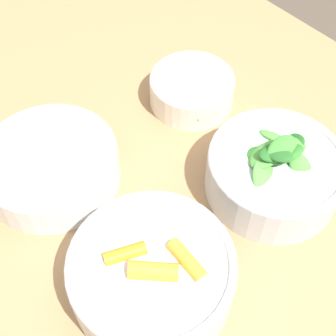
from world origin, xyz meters
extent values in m
cube|color=#99724C|center=(0.00, 0.00, 0.76)|extent=(1.23, 0.84, 0.03)
cube|color=olive|center=(0.56, -0.36, 0.37)|extent=(0.06, 0.06, 0.75)
cylinder|color=silver|center=(-0.12, 0.11, 0.81)|extent=(0.18, 0.18, 0.06)
torus|color=silver|center=(-0.12, 0.11, 0.84)|extent=(0.18, 0.18, 0.01)
cylinder|color=orange|center=(-0.09, 0.11, 0.82)|extent=(0.04, 0.05, 0.02)
cylinder|color=orange|center=(-0.08, 0.07, 0.83)|extent=(0.02, 0.04, 0.02)
cylinder|color=orange|center=(-0.08, 0.13, 0.83)|extent=(0.05, 0.03, 0.02)
cylinder|color=orange|center=(-0.11, 0.10, 0.82)|extent=(0.06, 0.04, 0.02)
cylinder|color=orange|center=(-0.10, 0.05, 0.82)|extent=(0.04, 0.04, 0.02)
cylinder|color=orange|center=(-0.13, 0.11, 0.84)|extent=(0.05, 0.05, 0.02)
cylinder|color=orange|center=(-0.14, 0.07, 0.84)|extent=(0.05, 0.02, 0.02)
cylinder|color=orange|center=(-0.09, 0.12, 0.84)|extent=(0.03, 0.05, 0.02)
cylinder|color=silver|center=(-0.11, -0.10, 0.80)|extent=(0.17, 0.17, 0.06)
torus|color=silver|center=(-0.11, -0.10, 0.83)|extent=(0.17, 0.17, 0.01)
ellipsoid|color=#4C933D|center=(-0.12, -0.07, 0.83)|extent=(0.06, 0.06, 0.05)
ellipsoid|color=#235B23|center=(-0.10, -0.14, 0.84)|extent=(0.04, 0.03, 0.04)
ellipsoid|color=#3D8433|center=(-0.11, -0.10, 0.86)|extent=(0.03, 0.04, 0.03)
ellipsoid|color=#2D7028|center=(-0.08, -0.09, 0.84)|extent=(0.04, 0.04, 0.02)
ellipsoid|color=#4C933D|center=(-0.11, -0.13, 0.85)|extent=(0.03, 0.05, 0.03)
ellipsoid|color=#2D7028|center=(-0.11, -0.11, 0.85)|extent=(0.04, 0.06, 0.03)
ellipsoid|color=#235B23|center=(-0.11, -0.10, 0.85)|extent=(0.05, 0.03, 0.02)
ellipsoid|color=#4C933D|center=(-0.13, -0.12, 0.84)|extent=(0.04, 0.03, 0.04)
ellipsoid|color=#235B23|center=(-0.11, -0.10, 0.85)|extent=(0.04, 0.05, 0.02)
ellipsoid|color=#4C933D|center=(-0.10, -0.10, 0.84)|extent=(0.05, 0.06, 0.03)
ellipsoid|color=#4C933D|center=(-0.08, -0.14, 0.83)|extent=(0.07, 0.06, 0.04)
ellipsoid|color=#2D7028|center=(-0.05, -0.08, 0.82)|extent=(0.04, 0.05, 0.01)
cylinder|color=silver|center=(0.09, 0.11, 0.80)|extent=(0.18, 0.18, 0.05)
torus|color=silver|center=(0.09, 0.11, 0.82)|extent=(0.18, 0.18, 0.01)
cylinder|color=#9E6B4C|center=(0.09, 0.11, 0.79)|extent=(0.16, 0.16, 0.03)
ellipsoid|color=#A36B4C|center=(0.16, 0.09, 0.81)|extent=(0.01, 0.01, 0.01)
ellipsoid|color=#AD7551|center=(0.11, 0.05, 0.81)|extent=(0.01, 0.01, 0.01)
ellipsoid|color=#A36B4C|center=(0.07, 0.07, 0.81)|extent=(0.01, 0.01, 0.01)
ellipsoid|color=#A36B4C|center=(0.08, 0.13, 0.81)|extent=(0.01, 0.01, 0.01)
ellipsoid|color=#AD7551|center=(0.12, 0.04, 0.81)|extent=(0.01, 0.01, 0.01)
ellipsoid|color=#AD7551|center=(0.15, 0.11, 0.81)|extent=(0.01, 0.01, 0.01)
cylinder|color=beige|center=(0.03, 0.12, 0.82)|extent=(0.03, 0.03, 0.01)
cylinder|color=#E0A88E|center=(0.03, 0.08, 0.81)|extent=(0.03, 0.03, 0.01)
cylinder|color=#E0A88E|center=(0.09, 0.07, 0.82)|extent=(0.03, 0.03, 0.01)
cylinder|color=#E0A88E|center=(0.09, 0.16, 0.81)|extent=(0.03, 0.03, 0.01)
cylinder|color=tan|center=(0.03, 0.11, 0.82)|extent=(0.02, 0.02, 0.01)
cylinder|color=silver|center=(0.08, -0.13, 0.80)|extent=(0.13, 0.13, 0.04)
torus|color=silver|center=(0.08, -0.13, 0.82)|extent=(0.13, 0.13, 0.01)
cube|color=tan|center=(0.06, -0.11, 0.80)|extent=(0.07, 0.07, 0.02)
cube|color=tan|center=(0.10, -0.13, 0.81)|extent=(0.05, 0.06, 0.02)
cube|color=tan|center=(0.09, -0.11, 0.81)|extent=(0.05, 0.06, 0.02)
camera|label=1|loc=(-0.30, 0.23, 1.29)|focal=50.00mm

